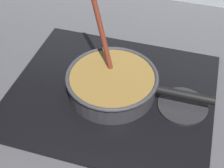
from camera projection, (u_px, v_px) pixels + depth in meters
name	position (u px, v px, depth m)	size (l,w,h in m)	color
ground	(102.00, 165.00, 0.76)	(2.40, 1.60, 0.04)	#4C4C51
hob_plate	(112.00, 93.00, 0.90)	(0.56, 0.48, 0.01)	black
burner_ring	(112.00, 90.00, 0.89)	(0.20, 0.20, 0.01)	#592D0C
spare_burner	(183.00, 106.00, 0.85)	(0.13, 0.13, 0.01)	#262628
cooking_pan	(113.00, 83.00, 0.87)	(0.40, 0.25, 0.29)	#38383D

